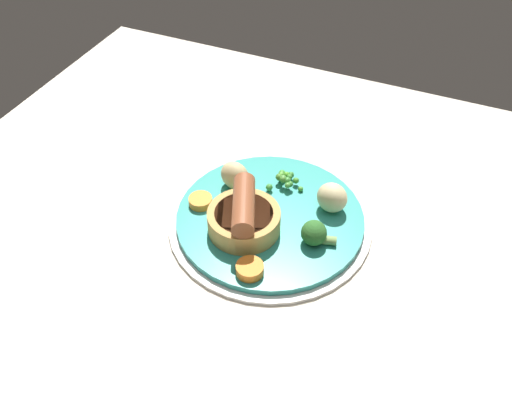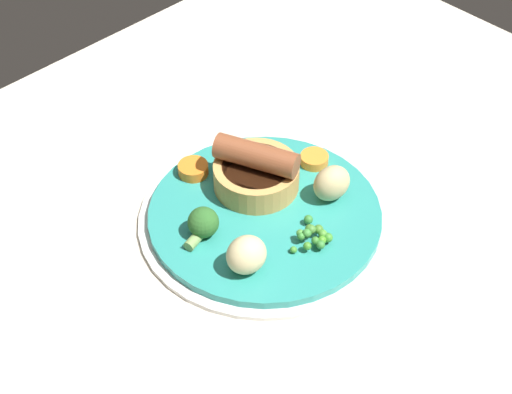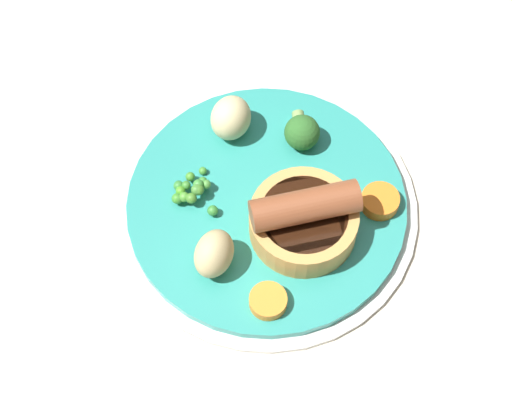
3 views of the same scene
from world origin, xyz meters
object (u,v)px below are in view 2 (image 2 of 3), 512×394
(broccoli_floret_near, at_px, (203,224))
(carrot_slice_0, at_px, (193,169))
(potato_chunk_2, at_px, (246,255))
(dinner_plate, at_px, (264,217))
(sausage_pudding, at_px, (256,171))
(pea_pile, at_px, (314,235))
(carrot_slice_3, at_px, (314,159))
(potato_chunk_0, at_px, (332,183))

(broccoli_floret_near, xyz_separation_m, carrot_slice_0, (-0.05, -0.08, -0.01))
(broccoli_floret_near, relative_size, potato_chunk_2, 1.11)
(carrot_slice_0, bearing_deg, broccoli_floret_near, 54.89)
(dinner_plate, height_order, sausage_pudding, sausage_pudding)
(sausage_pudding, relative_size, pea_pile, 1.96)
(carrot_slice_0, bearing_deg, carrot_slice_3, 143.07)
(pea_pile, bearing_deg, sausage_pudding, -99.25)
(sausage_pudding, bearing_deg, potato_chunk_0, 10.10)
(potato_chunk_0, xyz_separation_m, carrot_slice_0, (0.08, -0.13, -0.01))
(pea_pile, relative_size, potato_chunk_2, 1.17)
(carrot_slice_3, bearing_deg, carrot_slice_0, -36.93)
(pea_pile, relative_size, broccoli_floret_near, 1.05)
(dinner_plate, relative_size, potato_chunk_2, 6.55)
(pea_pile, distance_m, potato_chunk_0, 0.07)
(carrot_slice_0, bearing_deg, dinner_plate, 98.36)
(sausage_pudding, xyz_separation_m, potato_chunk_0, (-0.04, 0.07, -0.00))
(potato_chunk_2, xyz_separation_m, carrot_slice_0, (-0.05, -0.14, -0.01))
(potato_chunk_0, height_order, carrot_slice_0, potato_chunk_0)
(potato_chunk_0, relative_size, carrot_slice_0, 1.24)
(dinner_plate, bearing_deg, broccoli_floret_near, -15.81)
(potato_chunk_0, bearing_deg, carrot_slice_0, -58.53)
(sausage_pudding, height_order, pea_pile, sausage_pudding)
(sausage_pudding, bearing_deg, pea_pile, -32.14)
(broccoli_floret_near, xyz_separation_m, potato_chunk_0, (-0.13, 0.05, 0.00))
(sausage_pudding, xyz_separation_m, carrot_slice_3, (-0.07, 0.02, -0.02))
(dinner_plate, xyz_separation_m, potato_chunk_0, (-0.07, 0.04, 0.03))
(dinner_plate, relative_size, pea_pile, 5.60)
(sausage_pudding, distance_m, potato_chunk_2, 0.12)
(potato_chunk_0, height_order, carrot_slice_3, potato_chunk_0)
(sausage_pudding, distance_m, potato_chunk_0, 0.08)
(potato_chunk_0, xyz_separation_m, carrot_slice_3, (-0.03, -0.05, -0.01))
(potato_chunk_2, bearing_deg, broccoli_floret_near, -90.66)
(dinner_plate, relative_size, carrot_slice_3, 8.52)
(broccoli_floret_near, relative_size, carrot_slice_0, 1.36)
(pea_pile, bearing_deg, potato_chunk_2, -15.83)
(sausage_pudding, xyz_separation_m, carrot_slice_0, (0.04, -0.06, -0.02))
(sausage_pudding, distance_m, pea_pile, 0.10)
(pea_pile, height_order, carrot_slice_0, pea_pile)
(potato_chunk_0, bearing_deg, pea_pile, 27.59)
(carrot_slice_0, bearing_deg, sausage_pudding, 119.75)
(potato_chunk_2, relative_size, carrot_slice_3, 1.30)
(potato_chunk_2, bearing_deg, dinner_plate, -146.45)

